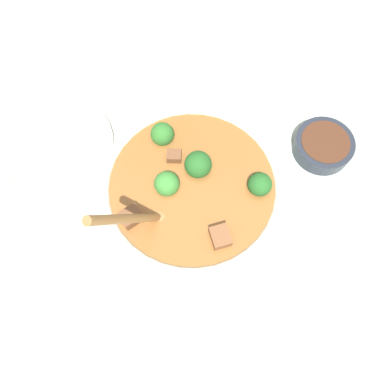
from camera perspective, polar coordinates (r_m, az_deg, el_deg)
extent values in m
plane|color=#ADBCAD|center=(0.67, 0.00, -2.21)|extent=(4.00, 4.00, 0.00)
cylinder|color=beige|center=(0.62, 0.00, -0.68)|extent=(0.29, 0.29, 0.10)
torus|color=beige|center=(0.58, 0.00, 1.10)|extent=(0.29, 0.29, 0.02)
cylinder|color=brown|center=(0.60, 0.00, 0.08)|extent=(0.26, 0.26, 0.06)
sphere|color=#2D6B28|center=(0.61, -4.53, 8.79)|extent=(0.04, 0.04, 0.04)
cylinder|color=#6B9956|center=(0.63, -4.35, 7.51)|extent=(0.01, 0.01, 0.02)
sphere|color=#387F33|center=(0.57, -3.85, 1.20)|extent=(0.04, 0.04, 0.04)
cylinder|color=#6B9956|center=(0.59, -3.68, 0.12)|extent=(0.01, 0.01, 0.02)
sphere|color=#235B23|center=(0.58, 0.93, 4.21)|extent=(0.04, 0.04, 0.04)
cylinder|color=#6B9956|center=(0.61, 0.89, 2.91)|extent=(0.02, 0.02, 0.02)
sphere|color=#235B23|center=(0.57, 10.29, 1.16)|extent=(0.04, 0.04, 0.04)
cylinder|color=#6B9956|center=(0.60, 9.86, 0.14)|extent=(0.01, 0.01, 0.02)
cube|color=brown|center=(0.56, -9.28, -3.79)|extent=(0.04, 0.04, 0.02)
cube|color=brown|center=(0.59, -2.74, 5.45)|extent=(0.02, 0.02, 0.02)
cube|color=brown|center=(0.54, 4.31, -6.88)|extent=(0.03, 0.04, 0.02)
ellipsoid|color=olive|center=(0.56, -5.16, -3.85)|extent=(0.04, 0.03, 0.01)
cylinder|color=olive|center=(0.48, -9.56, -4.04)|extent=(0.08, 0.07, 0.17)
cylinder|color=#232833|center=(0.74, 19.33, 6.64)|extent=(0.11, 0.11, 0.03)
cylinder|color=#472819|center=(0.73, 19.60, 7.06)|extent=(0.09, 0.09, 0.01)
cylinder|color=silver|center=(0.76, -20.26, 6.57)|extent=(0.22, 0.22, 0.01)
torus|color=silver|center=(0.75, -20.41, 6.79)|extent=(0.22, 0.22, 0.01)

